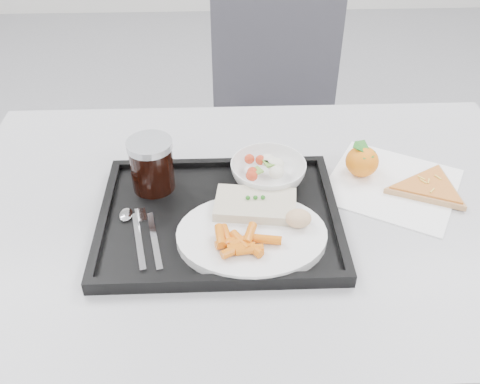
{
  "coord_description": "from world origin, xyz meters",
  "views": [
    {
      "loc": [
        -0.06,
        -0.51,
        1.43
      ],
      "look_at": [
        -0.03,
        0.32,
        0.77
      ],
      "focal_mm": 40.0,
      "sensor_mm": 36.0,
      "label": 1
    }
  ],
  "objects_px": {
    "dinner_plate": "(252,236)",
    "salad_bowl": "(268,173)",
    "table": "(253,231)",
    "pizza_slice": "(429,188)",
    "tray": "(220,218)",
    "tangerine": "(362,161)",
    "chair": "(276,115)",
    "cola_glass": "(152,164)"
  },
  "relations": [
    {
      "from": "dinner_plate",
      "to": "salad_bowl",
      "type": "height_order",
      "value": "salad_bowl"
    },
    {
      "from": "chair",
      "to": "pizza_slice",
      "type": "distance_m",
      "value": 0.76
    },
    {
      "from": "tray",
      "to": "tangerine",
      "type": "bearing_deg",
      "value": 24.94
    },
    {
      "from": "tray",
      "to": "tangerine",
      "type": "height_order",
      "value": "tangerine"
    },
    {
      "from": "dinner_plate",
      "to": "salad_bowl",
      "type": "bearing_deg",
      "value": 75.9
    },
    {
      "from": "tangerine",
      "to": "table",
      "type": "bearing_deg",
      "value": -157.54
    },
    {
      "from": "tray",
      "to": "dinner_plate",
      "type": "bearing_deg",
      "value": -49.19
    },
    {
      "from": "salad_bowl",
      "to": "pizza_slice",
      "type": "distance_m",
      "value": 0.33
    },
    {
      "from": "dinner_plate",
      "to": "salad_bowl",
      "type": "xyz_separation_m",
      "value": [
        0.04,
        0.17,
        0.01
      ]
    },
    {
      "from": "chair",
      "to": "pizza_slice",
      "type": "bearing_deg",
      "value": -70.65
    },
    {
      "from": "salad_bowl",
      "to": "tangerine",
      "type": "distance_m",
      "value": 0.2
    },
    {
      "from": "chair",
      "to": "cola_glass",
      "type": "xyz_separation_m",
      "value": [
        -0.32,
        -0.67,
        0.28
      ]
    },
    {
      "from": "salad_bowl",
      "to": "chair",
      "type": "bearing_deg",
      "value": 82.42
    },
    {
      "from": "dinner_plate",
      "to": "pizza_slice",
      "type": "bearing_deg",
      "value": 21.15
    },
    {
      "from": "salad_bowl",
      "to": "cola_glass",
      "type": "distance_m",
      "value": 0.23
    },
    {
      "from": "table",
      "to": "salad_bowl",
      "type": "bearing_deg",
      "value": 61.54
    },
    {
      "from": "chair",
      "to": "cola_glass",
      "type": "relative_size",
      "value": 8.61
    },
    {
      "from": "tray",
      "to": "pizza_slice",
      "type": "bearing_deg",
      "value": 10.18
    },
    {
      "from": "salad_bowl",
      "to": "cola_glass",
      "type": "bearing_deg",
      "value": -178.42
    },
    {
      "from": "tangerine",
      "to": "pizza_slice",
      "type": "height_order",
      "value": "tangerine"
    },
    {
      "from": "pizza_slice",
      "to": "cola_glass",
      "type": "bearing_deg",
      "value": 178.03
    },
    {
      "from": "salad_bowl",
      "to": "table",
      "type": "bearing_deg",
      "value": -118.46
    },
    {
      "from": "table",
      "to": "cola_glass",
      "type": "height_order",
      "value": "cola_glass"
    },
    {
      "from": "table",
      "to": "chair",
      "type": "distance_m",
      "value": 0.74
    },
    {
      "from": "tray",
      "to": "tangerine",
      "type": "xyz_separation_m",
      "value": [
        0.3,
        0.14,
        0.03
      ]
    },
    {
      "from": "tray",
      "to": "tangerine",
      "type": "distance_m",
      "value": 0.33
    },
    {
      "from": "cola_glass",
      "to": "pizza_slice",
      "type": "distance_m",
      "value": 0.56
    },
    {
      "from": "table",
      "to": "tangerine",
      "type": "height_order",
      "value": "tangerine"
    },
    {
      "from": "chair",
      "to": "tray",
      "type": "xyz_separation_m",
      "value": [
        -0.19,
        -0.76,
        0.22
      ]
    },
    {
      "from": "tray",
      "to": "salad_bowl",
      "type": "height_order",
      "value": "salad_bowl"
    },
    {
      "from": "table",
      "to": "pizza_slice",
      "type": "relative_size",
      "value": 5.96
    },
    {
      "from": "chair",
      "to": "salad_bowl",
      "type": "height_order",
      "value": "chair"
    },
    {
      "from": "tray",
      "to": "cola_glass",
      "type": "bearing_deg",
      "value": 143.75
    },
    {
      "from": "cola_glass",
      "to": "tangerine",
      "type": "xyz_separation_m",
      "value": [
        0.43,
        0.04,
        -0.04
      ]
    },
    {
      "from": "salad_bowl",
      "to": "cola_glass",
      "type": "xyz_separation_m",
      "value": [
        -0.23,
        -0.01,
        0.03
      ]
    },
    {
      "from": "chair",
      "to": "tray",
      "type": "distance_m",
      "value": 0.82
    },
    {
      "from": "tray",
      "to": "pizza_slice",
      "type": "distance_m",
      "value": 0.44
    },
    {
      "from": "tray",
      "to": "dinner_plate",
      "type": "relative_size",
      "value": 1.67
    },
    {
      "from": "salad_bowl",
      "to": "tangerine",
      "type": "height_order",
      "value": "tangerine"
    },
    {
      "from": "table",
      "to": "tangerine",
      "type": "bearing_deg",
      "value": 22.46
    },
    {
      "from": "dinner_plate",
      "to": "tangerine",
      "type": "relative_size",
      "value": 3.29
    },
    {
      "from": "chair",
      "to": "dinner_plate",
      "type": "xyz_separation_m",
      "value": [
        -0.13,
        -0.83,
        0.24
      ]
    }
  ]
}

